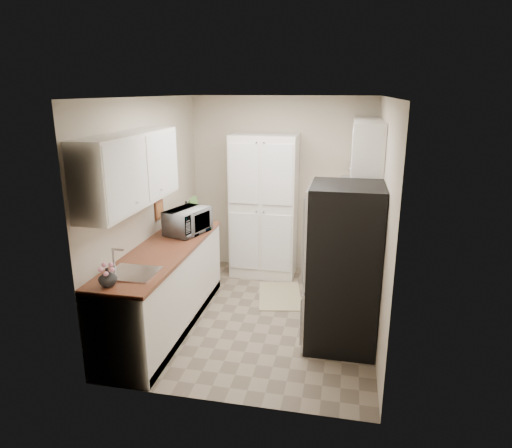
# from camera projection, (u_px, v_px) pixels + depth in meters

# --- Properties ---
(ground) EXTENTS (3.20, 3.20, 0.00)m
(ground) POSITION_uv_depth(u_px,v_px,m) (260.00, 316.00, 5.41)
(ground) COLOR #7A6B56
(ground) RESTS_ON ground
(room_shell) EXTENTS (2.64, 3.24, 2.52)m
(room_shell) POSITION_uv_depth(u_px,v_px,m) (258.00, 181.00, 4.94)
(room_shell) COLOR #B8A995
(room_shell) RESTS_ON ground
(pantry_cabinet) EXTENTS (0.90, 0.55, 2.00)m
(pantry_cabinet) POSITION_uv_depth(u_px,v_px,m) (264.00, 206.00, 6.40)
(pantry_cabinet) COLOR silver
(pantry_cabinet) RESTS_ON ground
(base_cabinet_left) EXTENTS (0.60, 2.30, 0.88)m
(base_cabinet_left) POSITION_uv_depth(u_px,v_px,m) (165.00, 289.00, 5.07)
(base_cabinet_left) COLOR silver
(base_cabinet_left) RESTS_ON ground
(countertop_left) EXTENTS (0.63, 2.33, 0.04)m
(countertop_left) POSITION_uv_depth(u_px,v_px,m) (163.00, 250.00, 4.94)
(countertop_left) COLOR brown
(countertop_left) RESTS_ON base_cabinet_left
(base_cabinet_right) EXTENTS (0.60, 0.80, 0.88)m
(base_cabinet_right) POSITION_uv_depth(u_px,v_px,m) (348.00, 253.00, 6.21)
(base_cabinet_right) COLOR silver
(base_cabinet_right) RESTS_ON ground
(countertop_right) EXTENTS (0.63, 0.83, 0.04)m
(countertop_right) POSITION_uv_depth(u_px,v_px,m) (350.00, 220.00, 6.08)
(countertop_right) COLOR brown
(countertop_right) RESTS_ON base_cabinet_right
(electric_range) EXTENTS (0.71, 0.78, 1.13)m
(electric_range) POSITION_uv_depth(u_px,v_px,m) (346.00, 272.00, 5.45)
(electric_range) COLOR #B7B7BC
(electric_range) RESTS_ON ground
(refrigerator) EXTENTS (0.70, 0.72, 1.70)m
(refrigerator) POSITION_uv_depth(u_px,v_px,m) (343.00, 267.00, 4.60)
(refrigerator) COLOR #B7B7BC
(refrigerator) RESTS_ON ground
(microwave) EXTENTS (0.50, 0.62, 0.30)m
(microwave) POSITION_uv_depth(u_px,v_px,m) (188.00, 221.00, 5.43)
(microwave) COLOR #A4A4A8
(microwave) RESTS_ON countertop_left
(wine_bottle) EXTENTS (0.07, 0.07, 0.27)m
(wine_bottle) POSITION_uv_depth(u_px,v_px,m) (186.00, 214.00, 5.80)
(wine_bottle) COLOR black
(wine_bottle) RESTS_ON countertop_left
(flower_vase) EXTENTS (0.19, 0.19, 0.17)m
(flower_vase) POSITION_uv_depth(u_px,v_px,m) (108.00, 277.00, 3.97)
(flower_vase) COLOR white
(flower_vase) RESTS_ON countertop_left
(cutting_board) EXTENTS (0.02, 0.26, 0.32)m
(cutting_board) POSITION_uv_depth(u_px,v_px,m) (195.00, 209.00, 5.92)
(cutting_board) COLOR #548A3F
(cutting_board) RESTS_ON countertop_left
(toaster_oven) EXTENTS (0.37, 0.44, 0.23)m
(toaster_oven) POSITION_uv_depth(u_px,v_px,m) (347.00, 210.00, 6.05)
(toaster_oven) COLOR silver
(toaster_oven) RESTS_ON countertop_right
(fruit_basket) EXTENTS (0.29, 0.29, 0.10)m
(fruit_basket) POSITION_uv_depth(u_px,v_px,m) (348.00, 198.00, 6.00)
(fruit_basket) COLOR orange
(fruit_basket) RESTS_ON toaster_oven
(kitchen_mat) EXTENTS (0.68, 0.94, 0.01)m
(kitchen_mat) POSITION_uv_depth(u_px,v_px,m) (280.00, 296.00, 5.91)
(kitchen_mat) COLOR tan
(kitchen_mat) RESTS_ON ground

